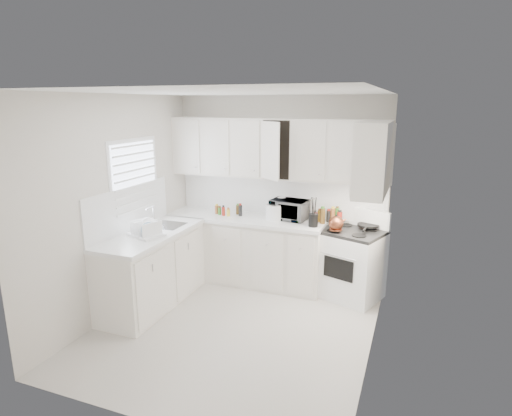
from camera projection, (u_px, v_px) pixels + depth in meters
The scene contains 37 objects.
floor at pixel (234, 328), 4.86m from camera, with size 3.20×3.20×0.00m, color beige.
ceiling at pixel (231, 92), 4.24m from camera, with size 3.20×3.20×0.00m, color white.
wall_back at pixel (279, 190), 6.00m from camera, with size 3.00×3.00×0.00m, color silver.
wall_front at pixel (143, 272), 3.10m from camera, with size 3.00×3.00×0.00m, color silver.
wall_left at pixel (117, 206), 5.07m from camera, with size 3.20×3.20×0.00m, color silver.
wall_right at pixel (377, 233), 4.03m from camera, with size 3.20×3.20×0.00m, color silver.
window_blinds at pixel (136, 181), 5.32m from camera, with size 0.06×0.96×1.06m, color white, non-canonical shape.
lower_cabinets_back at pixel (246, 251), 6.07m from camera, with size 2.22×0.60×0.90m, color silver, non-canonical shape.
lower_cabinets_left at pixel (153, 270), 5.35m from camera, with size 0.60×1.60×0.90m, color silver, non-canonical shape.
countertop_back at pixel (245, 219), 5.94m from camera, with size 2.24×0.64×0.05m, color white.
countertop_left at pixel (151, 234), 5.23m from camera, with size 0.64×1.62×0.05m, color white.
backsplash_back at pixel (279, 196), 6.01m from camera, with size 2.98×0.02×0.55m, color white.
backsplash_left at pixel (129, 209), 5.27m from camera, with size 0.02×1.60×0.55m, color white.
upper_cabinets_back at pixel (275, 178), 5.80m from camera, with size 3.00×0.33×0.80m, color silver, non-canonical shape.
upper_cabinets_right at pixel (371, 194), 4.78m from camera, with size 0.33×0.90×0.80m, color silver, non-canonical shape.
sink at pixel (166, 216), 5.52m from camera, with size 0.42×0.38×0.30m, color gray, non-canonical shape.
stove at pixel (351, 255), 5.52m from camera, with size 0.76×0.62×1.16m, color white, non-canonical shape.
tea_kettle at pixel (336, 222), 5.33m from camera, with size 0.23×0.20×0.21m, color maroon, non-canonical shape.
frying_pan at pixel (368, 225), 5.51m from camera, with size 0.28×0.47×0.04m, color black, non-canonical shape.
microwave at pixel (289, 207), 5.80m from camera, with size 0.49×0.27×0.33m, color gray.
rice_cooker at pixel (275, 211), 5.79m from camera, with size 0.25×0.25×0.25m, color white, non-canonical shape.
paper_towel at pixel (281, 207), 5.96m from camera, with size 0.12×0.12×0.27m, color white.
utensil_crock at pixel (314, 212), 5.44m from camera, with size 0.13×0.13×0.40m, color black, non-canonical shape.
dish_rack at pixel (146, 227), 5.07m from camera, with size 0.40×0.30×0.22m, color white, non-canonical shape.
spice_left_0 at pixel (219, 208), 6.20m from camera, with size 0.06×0.06×0.13m, color #9F562B.
spice_left_1 at pixel (221, 210), 6.09m from camera, with size 0.06×0.06×0.13m, color #3A802A.
spice_left_2 at pixel (229, 209), 6.15m from camera, with size 0.06×0.06×0.13m, color #A52016.
spice_left_3 at pixel (231, 210), 6.04m from camera, with size 0.06×0.06×0.13m, color yellow.
spice_left_4 at pixel (238, 209), 6.10m from camera, with size 0.06×0.06×0.13m, color brown.
spice_left_5 at pixel (241, 211), 5.99m from camera, with size 0.06×0.06×0.13m, color black.
sauce_right_0 at pixel (316, 214), 5.73m from camera, with size 0.06×0.06×0.19m, color #A52016.
sauce_right_1 at pixel (319, 215), 5.66m from camera, with size 0.06×0.06×0.19m, color yellow.
sauce_right_2 at pixel (324, 215), 5.69m from camera, with size 0.06×0.06×0.19m, color brown.
sauce_right_3 at pixel (328, 216), 5.62m from camera, with size 0.06×0.06×0.19m, color black.
sauce_right_4 at pixel (333, 215), 5.66m from camera, with size 0.06×0.06×0.19m, color #9F562B.
sauce_right_5 at pixel (336, 217), 5.58m from camera, with size 0.06×0.06×0.19m, color #3A802A.
sauce_right_6 at pixel (341, 216), 5.62m from camera, with size 0.06×0.06×0.19m, color #A52016.
Camera 1 is at (1.81, -4.01, 2.49)m, focal length 29.92 mm.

